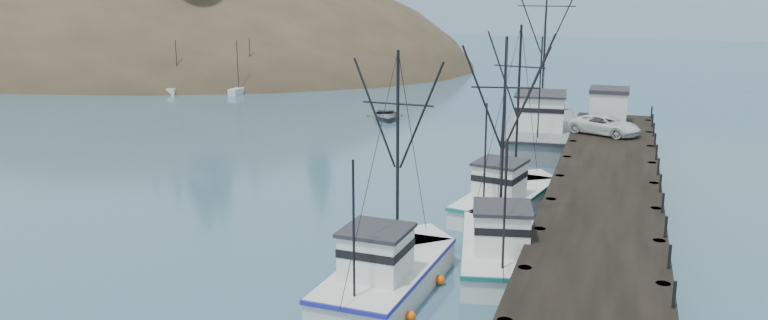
% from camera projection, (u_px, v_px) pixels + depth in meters
% --- Properties ---
extents(ground, '(400.00, 400.00, 0.00)m').
position_uv_depth(ground, '(259.00, 288.00, 32.84)').
color(ground, '#2E5068').
rests_on(ground, ground).
extents(pier, '(6.00, 44.00, 2.00)m').
position_uv_depth(pier, '(606.00, 184.00, 43.00)').
color(pier, black).
rests_on(pier, ground).
extents(headland, '(134.80, 78.00, 51.00)m').
position_uv_depth(headland, '(81.00, 83.00, 129.10)').
color(headland, '#382D1E').
rests_on(headland, ground).
extents(distant_ridge, '(360.00, 40.00, 26.00)m').
position_uv_depth(distant_ridge, '(611.00, 32.00, 186.82)').
color(distant_ridge, '#9EB2C6').
rests_on(distant_ridge, ground).
extents(distant_ridge_far, '(180.00, 25.00, 18.00)m').
position_uv_depth(distant_ridge_far, '(432.00, 25.00, 215.74)').
color(distant_ridge_far, silver).
rests_on(distant_ridge_far, ground).
extents(moored_sailboats, '(16.85, 20.49, 6.35)m').
position_uv_depth(moored_sailboats, '(208.00, 83.00, 94.19)').
color(moored_sailboats, silver).
rests_on(moored_sailboats, ground).
extents(trawler_near, '(5.20, 10.85, 10.99)m').
position_uv_depth(trawler_near, '(500.00, 247.00, 35.48)').
color(trawler_near, silver).
rests_on(trawler_near, ground).
extents(trawler_mid, '(4.14, 10.71, 10.68)m').
position_uv_depth(trawler_mid, '(389.00, 272.00, 32.44)').
color(trawler_mid, silver).
rests_on(trawler_mid, ground).
extents(trawler_far, '(5.26, 10.77, 11.03)m').
position_uv_depth(trawler_far, '(508.00, 197.00, 43.49)').
color(trawler_far, silver).
rests_on(trawler_far, ground).
extents(work_vessel, '(6.45, 17.64, 14.42)m').
position_uv_depth(work_vessel, '(540.00, 129.00, 60.84)').
color(work_vessel, slate).
rests_on(work_vessel, ground).
extents(pier_shed, '(3.00, 3.20, 2.80)m').
position_uv_depth(pier_shed, '(609.00, 105.00, 59.10)').
color(pier_shed, silver).
rests_on(pier_shed, pier).
extents(pickup_truck, '(5.64, 4.22, 1.42)m').
position_uv_depth(pickup_truck, '(605.00, 125.00, 54.95)').
color(pickup_truck, silver).
rests_on(pickup_truck, pier).
extents(motorboat, '(5.27, 6.09, 1.06)m').
position_uv_depth(motorboat, '(386.00, 119.00, 71.95)').
color(motorboat, '#4E5256').
rests_on(motorboat, ground).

